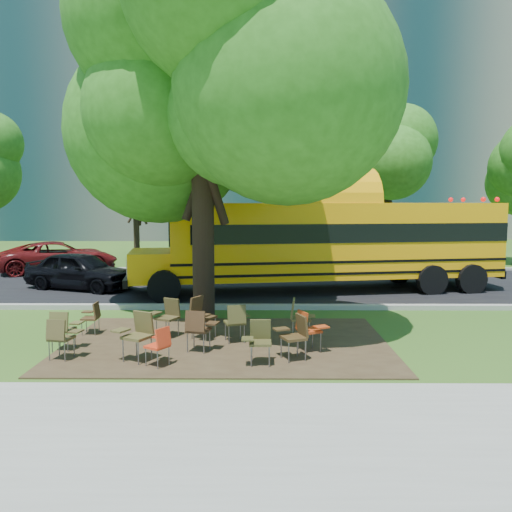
{
  "coord_description": "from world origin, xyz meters",
  "views": [
    {
      "loc": [
        1.72,
        -11.15,
        3.09
      ],
      "look_at": [
        1.61,
        4.05,
        1.44
      ],
      "focal_mm": 35.0,
      "sensor_mm": 36.0,
      "label": 1
    }
  ],
  "objects_px": {
    "chair_1": "(61,335)",
    "chair_7": "(308,327)",
    "chair_4": "(199,326)",
    "chair_5": "(259,338)",
    "chair_3": "(138,331)",
    "school_bus": "(332,240)",
    "chair_11": "(236,319)",
    "bg_car_red": "(59,257)",
    "main_tree": "(201,85)",
    "chair_12": "(299,315)",
    "chair_0": "(63,326)",
    "chair_9": "(168,314)",
    "chair_6": "(295,332)",
    "chair_2": "(160,342)",
    "chair_8": "(92,315)",
    "black_car": "(80,271)",
    "chair_10": "(201,313)"
  },
  "relations": [
    {
      "from": "chair_0",
      "to": "chair_8",
      "type": "height_order",
      "value": "chair_0"
    },
    {
      "from": "chair_7",
      "to": "chair_11",
      "type": "relative_size",
      "value": 0.99
    },
    {
      "from": "chair_3",
      "to": "chair_12",
      "type": "bearing_deg",
      "value": -127.25
    },
    {
      "from": "chair_1",
      "to": "chair_3",
      "type": "xyz_separation_m",
      "value": [
        1.5,
        0.0,
        0.08
      ]
    },
    {
      "from": "school_bus",
      "to": "bg_car_red",
      "type": "xyz_separation_m",
      "value": [
        -11.3,
        4.57,
        -1.08
      ]
    },
    {
      "from": "chair_2",
      "to": "chair_11",
      "type": "bearing_deg",
      "value": -8.37
    },
    {
      "from": "chair_5",
      "to": "chair_12",
      "type": "xyz_separation_m",
      "value": [
        0.89,
        1.73,
        0.05
      ]
    },
    {
      "from": "school_bus",
      "to": "chair_5",
      "type": "bearing_deg",
      "value": -116.83
    },
    {
      "from": "chair_1",
      "to": "chair_6",
      "type": "distance_m",
      "value": 4.56
    },
    {
      "from": "chair_0",
      "to": "chair_8",
      "type": "bearing_deg",
      "value": 87.42
    },
    {
      "from": "chair_4",
      "to": "chair_12",
      "type": "xyz_separation_m",
      "value": [
        2.12,
        0.99,
        0.02
      ]
    },
    {
      "from": "main_tree",
      "to": "chair_5",
      "type": "height_order",
      "value": "main_tree"
    },
    {
      "from": "chair_3",
      "to": "black_car",
      "type": "relative_size",
      "value": 0.24
    },
    {
      "from": "school_bus",
      "to": "chair_1",
      "type": "bearing_deg",
      "value": -138.81
    },
    {
      "from": "bg_car_red",
      "to": "school_bus",
      "type": "bearing_deg",
      "value": -137.0
    },
    {
      "from": "main_tree",
      "to": "chair_11",
      "type": "height_order",
      "value": "main_tree"
    },
    {
      "from": "chair_7",
      "to": "chair_12",
      "type": "xyz_separation_m",
      "value": [
        -0.11,
        0.94,
        0.04
      ]
    },
    {
      "from": "main_tree",
      "to": "chair_10",
      "type": "bearing_deg",
      "value": -86.18
    },
    {
      "from": "chair_3",
      "to": "chair_11",
      "type": "height_order",
      "value": "chair_3"
    },
    {
      "from": "main_tree",
      "to": "chair_1",
      "type": "relative_size",
      "value": 11.32
    },
    {
      "from": "chair_11",
      "to": "chair_4",
      "type": "bearing_deg",
      "value": -152.81
    },
    {
      "from": "main_tree",
      "to": "chair_4",
      "type": "height_order",
      "value": "main_tree"
    },
    {
      "from": "chair_0",
      "to": "chair_10",
      "type": "xyz_separation_m",
      "value": [
        2.74,
        0.94,
        0.07
      ]
    },
    {
      "from": "chair_6",
      "to": "chair_7",
      "type": "xyz_separation_m",
      "value": [
        0.29,
        0.51,
        -0.02
      ]
    },
    {
      "from": "main_tree",
      "to": "chair_3",
      "type": "height_order",
      "value": "main_tree"
    },
    {
      "from": "chair_5",
      "to": "chair_2",
      "type": "bearing_deg",
      "value": 4.83
    },
    {
      "from": "chair_11",
      "to": "chair_10",
      "type": "bearing_deg",
      "value": 141.13
    },
    {
      "from": "chair_1",
      "to": "chair_9",
      "type": "height_order",
      "value": "chair_9"
    },
    {
      "from": "main_tree",
      "to": "chair_11",
      "type": "distance_m",
      "value": 5.81
    },
    {
      "from": "chair_5",
      "to": "bg_car_red",
      "type": "bearing_deg",
      "value": -54.22
    },
    {
      "from": "main_tree",
      "to": "chair_11",
      "type": "xyz_separation_m",
      "value": [
        0.93,
        -1.95,
        -5.4
      ]
    },
    {
      "from": "main_tree",
      "to": "chair_0",
      "type": "height_order",
      "value": "main_tree"
    },
    {
      "from": "chair_11",
      "to": "black_car",
      "type": "relative_size",
      "value": 0.22
    },
    {
      "from": "bg_car_red",
      "to": "chair_4",
      "type": "bearing_deg",
      "value": -172.2
    },
    {
      "from": "chair_0",
      "to": "chair_3",
      "type": "bearing_deg",
      "value": -15.23
    },
    {
      "from": "chair_1",
      "to": "black_car",
      "type": "xyz_separation_m",
      "value": [
        -2.46,
        7.92,
        0.15
      ]
    },
    {
      "from": "chair_4",
      "to": "chair_5",
      "type": "distance_m",
      "value": 1.43
    },
    {
      "from": "chair_3",
      "to": "chair_7",
      "type": "distance_m",
      "value": 3.4
    },
    {
      "from": "chair_0",
      "to": "chair_11",
      "type": "relative_size",
      "value": 0.97
    },
    {
      "from": "school_bus",
      "to": "chair_5",
      "type": "height_order",
      "value": "school_bus"
    },
    {
      "from": "school_bus",
      "to": "chair_11",
      "type": "distance_m",
      "value": 7.23
    },
    {
      "from": "chair_2",
      "to": "bg_car_red",
      "type": "xyz_separation_m",
      "value": [
        -6.94,
        12.62,
        0.21
      ]
    },
    {
      "from": "main_tree",
      "to": "chair_2",
      "type": "distance_m",
      "value": 6.52
    },
    {
      "from": "main_tree",
      "to": "black_car",
      "type": "height_order",
      "value": "main_tree"
    },
    {
      "from": "chair_8",
      "to": "chair_11",
      "type": "xyz_separation_m",
      "value": [
        3.39,
        -0.69,
        0.07
      ]
    },
    {
      "from": "chair_5",
      "to": "chair_6",
      "type": "xyz_separation_m",
      "value": [
        0.71,
        0.28,
        0.03
      ]
    },
    {
      "from": "chair_5",
      "to": "bg_car_red",
      "type": "distance_m",
      "value": 15.28
    },
    {
      "from": "chair_1",
      "to": "chair_7",
      "type": "bearing_deg",
      "value": 17.5
    },
    {
      "from": "chair_0",
      "to": "chair_7",
      "type": "height_order",
      "value": "chair_7"
    },
    {
      "from": "chair_3",
      "to": "chair_4",
      "type": "distance_m",
      "value": 1.24
    }
  ]
}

